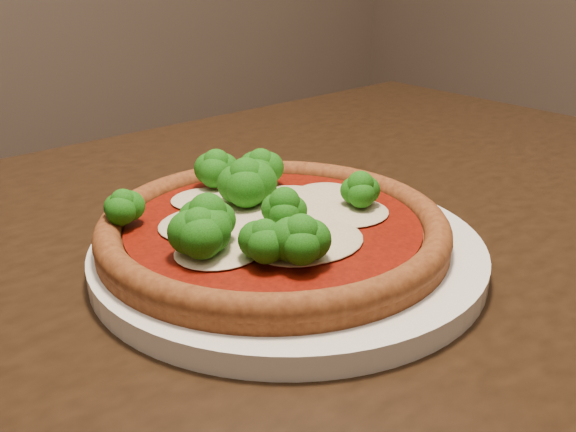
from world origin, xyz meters
TOP-DOWN VIEW (x-y plane):
  - dining_table at (0.03, -0.02)m, footprint 1.30×0.93m
  - plate at (0.01, -0.04)m, footprint 0.31×0.31m
  - pizza at (0.00, -0.03)m, footprint 0.28×0.28m

SIDE VIEW (x-z plane):
  - dining_table at x=0.03m, z-range 0.28..1.03m
  - plate at x=0.01m, z-range 0.75..0.77m
  - pizza at x=0.00m, z-range 0.75..0.82m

